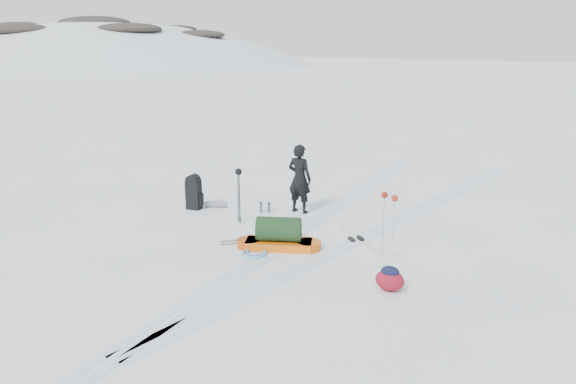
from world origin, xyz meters
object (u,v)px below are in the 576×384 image
pulk_sled (279,237)px  expedition_rucksack (197,193)px  ski_poles_black (239,178)px  skier (300,179)px

pulk_sled → expedition_rucksack: size_ratio=1.99×
ski_poles_black → pulk_sled: bearing=-52.4°
ski_poles_black → skier: bearing=38.0°
pulk_sled → expedition_rucksack: (-3.11, 1.22, 0.15)m
pulk_sled → expedition_rucksack: bearing=133.4°
skier → ski_poles_black: skier is taller
skier → expedition_rucksack: bearing=25.0°
pulk_sled → expedition_rucksack: 3.34m
pulk_sled → ski_poles_black: 2.00m
skier → expedition_rucksack: 2.52m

